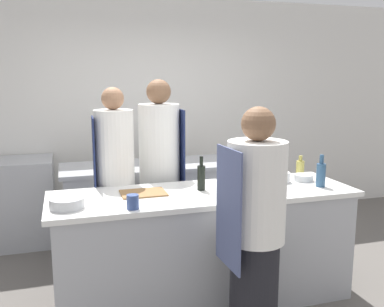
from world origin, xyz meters
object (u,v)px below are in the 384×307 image
(oven_range, at_px, (10,203))
(chef_at_prep_near, at_px, (255,232))
(cup, at_px, (133,202))
(bottle_sauce, at_px, (201,177))
(bowl_mixing_large, at_px, (269,190))
(bowl_wooden_salad, at_px, (303,178))
(bottle_vinegar, at_px, (244,181))
(bottle_wine, at_px, (321,174))
(bottle_cooking_oil, at_px, (300,167))
(bowl_ceramic_blue, at_px, (67,203))
(chef_at_stove, at_px, (160,177))
(bowl_prep_small, at_px, (279,177))
(bottle_olive_oil, at_px, (227,176))
(chef_at_pass_far, at_px, (115,187))

(oven_range, xyz_separation_m, chef_at_prep_near, (1.79, -2.44, 0.35))
(cup, bearing_deg, bottle_sauce, 28.97)
(bowl_mixing_large, relative_size, bowl_wooden_salad, 0.98)
(chef_at_prep_near, bearing_deg, oven_range, 33.71)
(bottle_vinegar, bearing_deg, bottle_wine, -4.58)
(bottle_vinegar, bearing_deg, bowl_wooden_salad, 14.45)
(bottle_cooking_oil, distance_m, bowl_ceramic_blue, 2.16)
(cup, bearing_deg, chef_at_stove, 66.82)
(oven_range, xyz_separation_m, bowl_ceramic_blue, (0.60, -1.90, 0.49))
(bottle_sauce, bearing_deg, bottle_wine, -10.50)
(chef_at_stove, height_order, bowl_mixing_large, chef_at_stove)
(bowl_prep_small, relative_size, bowl_wooden_salad, 1.08)
(chef_at_stove, bearing_deg, bowl_ceramic_blue, -46.82)
(oven_range, bearing_deg, chef_at_prep_near, -53.73)
(bowl_ceramic_blue, bearing_deg, bowl_wooden_salad, 6.41)
(bottle_cooking_oil, relative_size, bowl_ceramic_blue, 0.76)
(bowl_wooden_salad, xyz_separation_m, cup, (-1.58, -0.38, 0.02))
(chef_at_prep_near, xyz_separation_m, bottle_sauce, (-0.14, 0.73, 0.22))
(chef_at_stove, distance_m, bottle_wine, 1.45)
(chef_at_stove, distance_m, bowl_wooden_salad, 1.31)
(bowl_ceramic_blue, bearing_deg, bottle_olive_oil, 9.22)
(chef_at_pass_far, height_order, bowl_ceramic_blue, chef_at_pass_far)
(bowl_wooden_salad, bearing_deg, chef_at_stove, 153.66)
(bottle_sauce, xyz_separation_m, bowl_prep_small, (0.74, 0.06, -0.07))
(chef_at_pass_far, height_order, bottle_cooking_oil, chef_at_pass_far)
(bottle_cooking_oil, bearing_deg, bottle_wine, -98.79)
(chef_at_pass_far, height_order, bottle_olive_oil, chef_at_pass_far)
(oven_range, height_order, cup, cup)
(bottle_olive_oil, relative_size, bowl_prep_small, 1.33)
(chef_at_prep_near, relative_size, bottle_cooking_oil, 9.10)
(bottle_vinegar, xyz_separation_m, cup, (-0.94, -0.21, -0.03))
(bowl_wooden_salad, bearing_deg, cup, -166.63)
(chef_at_prep_near, relative_size, bottle_sauce, 5.93)
(chef_at_stove, relative_size, cup, 17.83)
(chef_at_stove, distance_m, bowl_mixing_large, 1.10)
(chef_at_pass_far, height_order, bowl_mixing_large, chef_at_pass_far)
(bowl_ceramic_blue, bearing_deg, cup, -18.62)
(chef_at_prep_near, height_order, bottle_sauce, chef_at_prep_near)
(chef_at_prep_near, height_order, cup, chef_at_prep_near)
(chef_at_pass_far, height_order, bottle_vinegar, chef_at_pass_far)
(chef_at_prep_near, bearing_deg, bottle_vinegar, -19.55)
(bottle_olive_oil, bearing_deg, bottle_cooking_oil, 15.99)
(chef_at_stove, xyz_separation_m, bottle_vinegar, (0.53, -0.75, 0.10))
(chef_at_prep_near, height_order, bottle_vinegar, chef_at_prep_near)
(bottle_wine, relative_size, bottle_sauce, 0.97)
(bottle_cooking_oil, xyz_separation_m, bowl_ceramic_blue, (-2.12, -0.45, -0.03))
(bottle_olive_oil, xyz_separation_m, bottle_sauce, (-0.23, -0.02, 0.01))
(chef_at_stove, distance_m, bottle_olive_oil, 0.75)
(chef_at_stove, relative_size, bowl_ceramic_blue, 7.62)
(bowl_mixing_large, bearing_deg, bottle_wine, 6.83)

